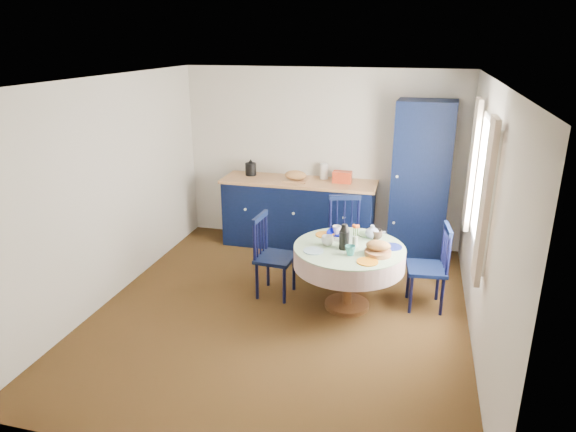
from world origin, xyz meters
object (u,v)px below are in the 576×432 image
pantry_cabinet (421,181)px  mug_a (328,241)px  mug_b (350,251)px  mug_d (337,230)px  mug_c (376,235)px  chair_far (345,236)px  chair_right (431,267)px  cobalt_bowl (338,234)px  kitchen_counter (299,212)px  dining_table (350,257)px  chair_left (272,255)px

pantry_cabinet → mug_a: pantry_cabinet is taller
mug_b → mug_d: mug_b is taller
mug_c → chair_far: bearing=125.9°
chair_right → cobalt_bowl: chair_right is taller
kitchen_counter → chair_right: bearing=-37.9°
chair_far → cobalt_bowl: chair_far is taller
chair_right → kitchen_counter: bearing=-134.5°
chair_far → cobalt_bowl: bearing=-106.1°
chair_far → mug_b: bearing=-95.5°
dining_table → mug_c: bearing=49.8°
mug_c → cobalt_bowl: (-0.43, -0.04, -0.02)m
chair_far → mug_c: 0.79m
mug_b → mug_d: (-0.24, 0.57, -0.00)m
mug_d → kitchen_counter: bearing=120.0°
mug_b → mug_c: mug_c is taller
cobalt_bowl → mug_a: bearing=-104.5°
pantry_cabinet → mug_c: 1.51m
mug_c → cobalt_bowl: size_ratio=0.53×
mug_b → pantry_cabinet: bearing=70.9°
pantry_cabinet → mug_a: 1.98m
chair_left → cobalt_bowl: 0.80m
mug_b → mug_c: bearing=67.0°
kitchen_counter → pantry_cabinet: size_ratio=1.03×
chair_far → mug_d: 0.61m
mug_c → chair_left: bearing=-170.0°
dining_table → mug_c: 0.43m
pantry_cabinet → dining_table: 1.90m
kitchen_counter → cobalt_bowl: (0.79, -1.41, 0.26)m
dining_table → mug_c: (0.25, 0.30, 0.17)m
mug_d → dining_table: bearing=-59.3°
chair_far → mug_c: (0.43, -0.59, 0.28)m
pantry_cabinet → chair_far: (-0.88, -0.82, -0.56)m
dining_table → chair_right: dining_table is taller
chair_right → pantry_cabinet: bearing=-179.9°
chair_right → chair_far: bearing=-128.6°
chair_far → mug_c: chair_far is taller
dining_table → chair_left: dining_table is taller
dining_table → chair_right: 0.91m
cobalt_bowl → chair_left: bearing=-167.3°
kitchen_counter → chair_left: size_ratio=2.24×
mug_a → mug_c: 0.59m
kitchen_counter → chair_far: (0.79, -0.78, 0.01)m
chair_left → mug_c: 1.22m
pantry_cabinet → chair_left: bearing=-131.6°
mug_b → mug_c: 0.57m
chair_right → mug_b: 1.00m
kitchen_counter → mug_b: kitchen_counter is taller
dining_table → mug_d: bearing=120.7°
mug_b → cobalt_bowl: 0.52m
mug_c → mug_d: bearing=173.6°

